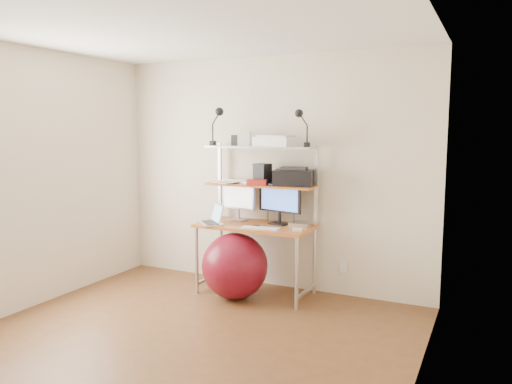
% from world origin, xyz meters
% --- Properties ---
extents(room, '(3.60, 3.60, 3.60)m').
position_xyz_m(room, '(0.00, 0.00, 1.25)').
color(room, brown).
rests_on(room, ground).
extents(computer_desk, '(1.20, 0.60, 1.57)m').
position_xyz_m(computer_desk, '(0.00, 1.50, 0.96)').
color(computer_desk, '#BF6E25').
rests_on(computer_desk, ground).
extents(desktop, '(1.20, 0.60, 0.00)m').
position_xyz_m(desktop, '(0.00, 1.44, 0.74)').
color(desktop, '#BF6E25').
rests_on(desktop, computer_desk).
extents(mid_shelf, '(1.18, 0.34, 0.00)m').
position_xyz_m(mid_shelf, '(0.00, 1.57, 1.15)').
color(mid_shelf, '#BF6E25').
rests_on(mid_shelf, computer_desk).
extents(top_shelf, '(1.18, 0.34, 0.00)m').
position_xyz_m(top_shelf, '(0.00, 1.57, 1.55)').
color(top_shelf, '#BABBC0').
rests_on(top_shelf, computer_desk).
extents(floor, '(3.60, 3.60, 0.00)m').
position_xyz_m(floor, '(0.00, 0.00, 0.00)').
color(floor, brown).
rests_on(floor, ground).
extents(wall_outlet, '(0.08, 0.01, 0.12)m').
position_xyz_m(wall_outlet, '(0.85, 1.79, 0.30)').
color(wall_outlet, silver).
rests_on(wall_outlet, room).
extents(monitor_silver, '(0.43, 0.18, 0.47)m').
position_xyz_m(monitor_silver, '(-0.28, 1.60, 0.99)').
color(monitor_silver, '#ADADB2').
rests_on(monitor_silver, desktop).
extents(monitor_black, '(0.50, 0.18, 0.51)m').
position_xyz_m(monitor_black, '(0.22, 1.57, 1.00)').
color(monitor_black, black).
rests_on(monitor_black, desktop).
extents(laptop, '(0.39, 0.39, 0.27)m').
position_xyz_m(laptop, '(-0.41, 1.29, 0.78)').
color(laptop, silver).
rests_on(laptop, desktop).
extents(keyboard, '(0.39, 0.16, 0.01)m').
position_xyz_m(keyboard, '(0.14, 1.27, 0.75)').
color(keyboard, silver).
rests_on(keyboard, desktop).
extents(mouse, '(0.11, 0.08, 0.03)m').
position_xyz_m(mouse, '(0.51, 1.32, 0.75)').
color(mouse, silver).
rests_on(mouse, desktop).
extents(mac_mini, '(0.22, 0.22, 0.04)m').
position_xyz_m(mac_mini, '(0.44, 1.58, 0.76)').
color(mac_mini, silver).
rests_on(mac_mini, desktop).
extents(phone, '(0.10, 0.14, 0.01)m').
position_xyz_m(phone, '(0.05, 1.32, 0.74)').
color(phone, black).
rests_on(phone, desktop).
extents(printer, '(0.44, 0.34, 0.19)m').
position_xyz_m(printer, '(0.36, 1.59, 1.24)').
color(printer, black).
rests_on(printer, mid_shelf).
extents(nas_cube, '(0.17, 0.17, 0.21)m').
position_xyz_m(nas_cube, '(0.01, 1.59, 1.26)').
color(nas_cube, black).
rests_on(nas_cube, mid_shelf).
extents(red_box, '(0.23, 0.19, 0.06)m').
position_xyz_m(red_box, '(0.00, 1.46, 1.18)').
color(red_box, red).
rests_on(red_box, mid_shelf).
extents(scanner, '(0.46, 0.34, 0.11)m').
position_xyz_m(scanner, '(0.19, 1.54, 1.60)').
color(scanner, silver).
rests_on(scanner, top_shelf).
extents(box_white, '(0.15, 0.13, 0.15)m').
position_xyz_m(box_white, '(-0.17, 1.52, 1.63)').
color(box_white, silver).
rests_on(box_white, top_shelf).
extents(box_grey, '(0.14, 0.14, 0.11)m').
position_xyz_m(box_grey, '(-0.30, 1.61, 1.61)').
color(box_grey, '#29292B').
rests_on(box_grey, top_shelf).
extents(clip_lamp_left, '(0.16, 0.09, 0.40)m').
position_xyz_m(clip_lamp_left, '(-0.47, 1.49, 1.84)').
color(clip_lamp_left, black).
rests_on(clip_lamp_left, top_shelf).
extents(clip_lamp_right, '(0.15, 0.08, 0.37)m').
position_xyz_m(clip_lamp_right, '(0.47, 1.47, 1.82)').
color(clip_lamp_right, black).
rests_on(clip_lamp_right, top_shelf).
extents(exercise_ball, '(0.68, 0.68, 0.68)m').
position_xyz_m(exercise_ball, '(-0.13, 1.22, 0.34)').
color(exercise_ball, maroon).
rests_on(exercise_ball, floor).
extents(paper_stack, '(0.36, 0.41, 0.02)m').
position_xyz_m(paper_stack, '(-0.39, 1.57, 1.16)').
color(paper_stack, white).
rests_on(paper_stack, mid_shelf).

